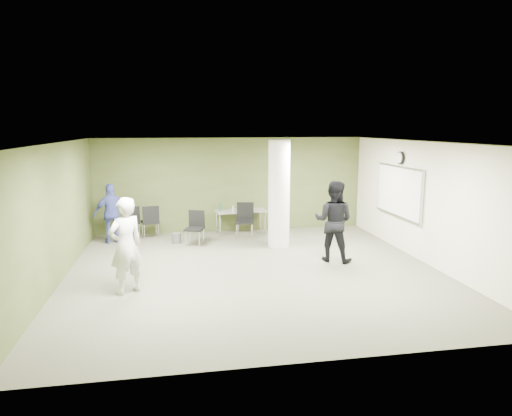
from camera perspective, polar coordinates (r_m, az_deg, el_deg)
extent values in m
plane|color=#50503F|center=(10.08, -0.22, -7.88)|extent=(8.00, 8.00, 0.00)
plane|color=white|center=(9.59, -0.23, 8.23)|extent=(8.00, 8.00, 0.00)
cube|color=#454D24|center=(13.66, -3.09, 2.90)|extent=(8.00, 2.80, 0.02)
cube|color=#454D24|center=(9.89, -23.71, -0.74)|extent=(0.02, 8.00, 2.80)
cube|color=beige|center=(11.13, 20.51, 0.61)|extent=(0.02, 8.00, 2.80)
cylinder|color=silver|center=(11.87, 2.89, 1.80)|extent=(0.56, 0.56, 2.80)
cube|color=silver|center=(12.12, 17.40, 2.00)|extent=(0.04, 2.30, 1.30)
cube|color=white|center=(12.11, 17.30, 1.99)|extent=(0.02, 2.20, 1.20)
cylinder|color=black|center=(12.04, 17.62, 6.00)|extent=(0.05, 0.32, 0.32)
cylinder|color=white|center=(12.02, 17.49, 6.01)|extent=(0.02, 0.26, 0.26)
cube|color=gray|center=(13.35, -1.93, -0.36)|extent=(1.54, 0.79, 0.04)
cylinder|color=silver|center=(13.03, -4.52, -2.23)|extent=(0.04, 0.04, 0.67)
cylinder|color=silver|center=(13.34, 1.13, -1.91)|extent=(0.04, 0.04, 0.67)
cylinder|color=silver|center=(13.53, -4.94, -1.77)|extent=(0.04, 0.04, 0.67)
cylinder|color=silver|center=(13.83, 0.51, -1.47)|extent=(0.04, 0.04, 0.67)
cylinder|color=#1C5634|center=(13.24, -4.50, 0.15)|extent=(0.07, 0.07, 0.25)
cylinder|color=#B2B2B7|center=(13.06, -2.89, -0.12)|extent=(0.06, 0.06, 0.18)
cylinder|color=#4C4C4C|center=(12.58, -9.91, -3.72)|extent=(0.24, 0.24, 0.28)
cube|color=black|center=(13.37, -15.41, -1.73)|extent=(0.57, 0.57, 0.05)
cube|color=black|center=(13.11, -15.29, -0.83)|extent=(0.44, 0.16, 0.45)
cylinder|color=silver|center=(13.63, -14.72, -2.49)|extent=(0.02, 0.02, 0.43)
cylinder|color=silver|center=(13.57, -16.30, -2.63)|extent=(0.02, 0.02, 0.43)
cylinder|color=silver|center=(13.27, -14.39, -2.82)|extent=(0.02, 0.02, 0.43)
cylinder|color=silver|center=(13.20, -16.02, -2.96)|extent=(0.02, 0.02, 0.43)
cube|color=black|center=(13.23, -13.10, -1.71)|extent=(0.56, 0.56, 0.05)
cube|color=black|center=(12.97, -13.00, -0.78)|extent=(0.45, 0.13, 0.46)
cylinder|color=silver|center=(13.50, -12.37, -2.50)|extent=(0.02, 0.02, 0.44)
cylinder|color=silver|center=(13.44, -14.01, -2.62)|extent=(0.02, 0.02, 0.44)
cylinder|color=silver|center=(13.12, -12.08, -2.85)|extent=(0.02, 0.02, 0.44)
cylinder|color=silver|center=(13.07, -13.77, -2.97)|extent=(0.02, 0.02, 0.44)
cube|color=black|center=(12.19, -7.70, -2.62)|extent=(0.59, 0.59, 0.05)
cube|color=black|center=(12.33, -7.43, -1.29)|extent=(0.42, 0.19, 0.45)
cylinder|color=silver|center=(12.13, -8.80, -3.85)|extent=(0.02, 0.02, 0.43)
cylinder|color=silver|center=(12.01, -7.10, -3.94)|extent=(0.02, 0.02, 0.43)
cylinder|color=silver|center=(12.47, -8.24, -3.44)|extent=(0.02, 0.02, 0.43)
cylinder|color=silver|center=(12.36, -6.58, -3.53)|extent=(0.02, 0.02, 0.43)
cube|color=black|center=(12.77, -1.43, -1.74)|extent=(0.61, 0.61, 0.05)
cube|color=black|center=(12.94, -1.35, -0.35)|extent=(0.48, 0.15, 0.49)
cylinder|color=silver|center=(12.64, -2.44, -3.06)|extent=(0.02, 0.02, 0.47)
cylinder|color=silver|center=(12.61, -0.56, -3.08)|extent=(0.02, 0.02, 0.47)
cylinder|color=silver|center=(13.05, -2.25, -2.64)|extent=(0.02, 0.02, 0.47)
cylinder|color=silver|center=(13.01, -0.44, -2.67)|extent=(0.02, 0.02, 0.47)
imported|color=silver|center=(8.90, -15.95, -4.56)|extent=(0.80, 0.75, 1.84)
imported|color=black|center=(10.77, 9.67, -1.62)|extent=(1.17, 1.10, 1.90)
imported|color=#404A9E|center=(12.89, -17.57, -0.66)|extent=(1.03, 0.68, 1.62)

